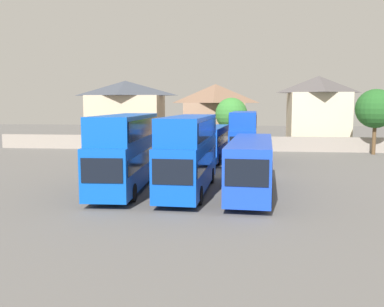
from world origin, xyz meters
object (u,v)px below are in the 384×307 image
(house_terrace_right, at_px, (318,111))
(bus_6, at_px, (244,134))
(bus_3, at_px, (251,163))
(house_terrace_left, at_px, (126,112))
(tree_left_of_lot, at_px, (231,114))
(bus_1, at_px, (126,148))
(bus_5, at_px, (211,141))
(tree_behind_wall, at_px, (376,109))
(bus_2, at_px, (189,150))
(house_terrace_centre, at_px, (215,114))
(bus_4, at_px, (163,141))

(house_terrace_right, bearing_deg, bus_6, -120.36)
(bus_3, bearing_deg, house_terrace_left, -148.90)
(house_terrace_left, relative_size, tree_left_of_lot, 1.68)
(bus_6, bearing_deg, bus_1, -25.90)
(bus_5, height_order, tree_behind_wall, tree_behind_wall)
(bus_2, xyz_separation_m, house_terrace_centre, (-0.51, 33.06, 1.59))
(bus_5, xyz_separation_m, house_terrace_centre, (-0.74, 17.58, 2.40))
(bus_3, height_order, tree_behind_wall, tree_behind_wall)
(bus_5, xyz_separation_m, house_terrace_left, (-13.97, 18.00, 2.67))
(house_terrace_left, bearing_deg, bus_2, -67.69)
(bus_5, xyz_separation_m, tree_left_of_lot, (1.67, 12.17, 2.51))
(bus_3, height_order, bus_4, bus_4)
(bus_1, relative_size, bus_4, 1.07)
(house_terrace_left, distance_m, house_terrace_centre, 13.23)
(bus_5, distance_m, house_terrace_right, 21.54)
(bus_5, bearing_deg, bus_3, 17.61)
(house_terrace_left, xyz_separation_m, house_terrace_centre, (13.22, -0.42, -0.27))
(bus_2, xyz_separation_m, bus_5, (0.23, 15.47, -0.81))
(bus_4, distance_m, bus_5, 4.88)
(bus_4, bearing_deg, tree_left_of_lot, 149.05)
(bus_6, height_order, tree_left_of_lot, tree_left_of_lot)
(bus_4, bearing_deg, bus_1, -1.83)
(bus_2, height_order, tree_left_of_lot, tree_left_of_lot)
(bus_6, xyz_separation_m, tree_left_of_lot, (-1.64, 12.46, 1.68))
(bus_6, xyz_separation_m, house_terrace_right, (9.96, 17.01, 2.05))
(bus_5, distance_m, tree_left_of_lot, 12.54)
(bus_1, height_order, bus_3, bus_1)
(bus_2, height_order, house_terrace_centre, house_terrace_centre)
(bus_3, height_order, house_terrace_centre, house_terrace_centre)
(bus_2, height_order, bus_6, bus_6)
(bus_2, bearing_deg, bus_3, 91.72)
(bus_4, xyz_separation_m, house_terrace_right, (18.14, 16.93, 2.86))
(bus_5, bearing_deg, bus_6, 88.89)
(bus_4, relative_size, bus_6, 1.03)
(bus_1, bearing_deg, bus_5, 160.26)
(bus_1, height_order, bus_4, bus_1)
(tree_left_of_lot, bearing_deg, bus_2, -93.94)
(bus_4, bearing_deg, bus_6, 86.35)
(bus_6, relative_size, house_terrace_left, 0.96)
(bus_6, xyz_separation_m, house_terrace_left, (-17.28, 18.29, 1.85))
(bus_2, relative_size, bus_6, 1.05)
(bus_6, bearing_deg, house_terrace_centre, -165.36)
(bus_6, bearing_deg, house_terrace_left, -134.77)
(bus_1, xyz_separation_m, bus_2, (4.30, -0.29, -0.03))
(bus_5, xyz_separation_m, tree_behind_wall, (18.12, 7.67, 3.24))
(tree_left_of_lot, bearing_deg, house_terrace_right, 21.38)
(bus_1, distance_m, house_terrace_left, 34.55)
(bus_4, distance_m, tree_left_of_lot, 14.23)
(house_terrace_left, bearing_deg, bus_5, -52.19)
(house_terrace_right, bearing_deg, tree_left_of_lot, -158.62)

